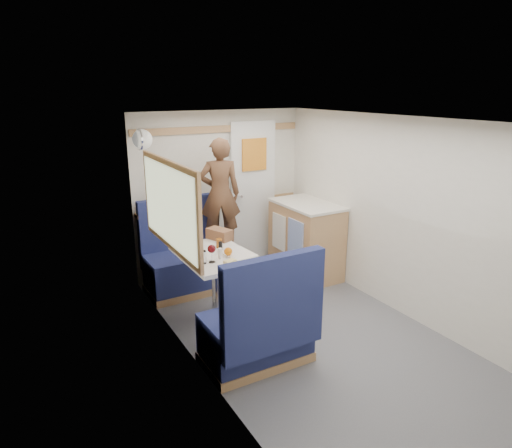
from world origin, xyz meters
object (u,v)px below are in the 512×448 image
person (220,194)px  pepper_grinder (221,247)px  tumbler_left (202,257)px  salt_grinder (220,253)px  bench_far (185,265)px  bread_loaf (219,234)px  dinette_table (215,269)px  duffel_bag (180,200)px  orange_fruit (228,251)px  cheese_block (230,262)px  bench_near (259,333)px  galley_counter (306,239)px  beer_glass (219,243)px  dome_light (142,139)px  tray (238,254)px  wine_glass (212,250)px

person → pepper_grinder: size_ratio=12.78×
tumbler_left → salt_grinder: bearing=7.6°
bench_far → bread_loaf: size_ratio=3.93×
dinette_table → duffel_bag: (0.07, 1.12, 0.44)m
bread_loaf → orange_fruit: bearing=-106.4°
salt_grinder → bread_loaf: bread_loaf is taller
cheese_block → salt_grinder: 0.22m
duffel_bag → bread_loaf: size_ratio=1.72×
bench_near → duffel_bag: bearing=88.0°
galley_counter → cheese_block: size_ratio=8.38×
dinette_table → beer_glass: size_ratio=10.01×
pepper_grinder → dome_light: bearing=119.5°
tumbler_left → bread_loaf: tumbler_left is taller
salt_grinder → bread_loaf: (0.23, 0.52, 0.01)m
pepper_grinder → person: bearing=64.8°
duffel_bag → pepper_grinder: bearing=-88.8°
bench_far → bench_near: 1.73m
galley_counter → beer_glass: (-1.36, -0.41, 0.30)m
bench_far → bread_loaf: (0.22, -0.49, 0.48)m
person → beer_glass: person is taller
tray → beer_glass: beer_glass is taller
tray → beer_glass: 0.28m
orange_fruit → bread_loaf: (0.15, 0.52, -0.00)m
galley_counter → pepper_grinder: galley_counter is taller
bench_far → duffel_bag: bearing=74.7°
pepper_grinder → bread_loaf: (0.15, 0.35, 0.01)m
wine_glass → bread_loaf: wine_glass is taller
cheese_block → wine_glass: size_ratio=0.65×
bench_near → wine_glass: (-0.12, 0.67, 0.54)m
galley_counter → salt_grinder: 1.66m
person → salt_grinder: size_ratio=12.70×
duffel_bag → bench_far: bearing=-104.3°
bench_near → beer_glass: bearing=83.7°
person → salt_grinder: (-0.47, -0.99, -0.32)m
tray → orange_fruit: bearing=-174.2°
person → wine_glass: 1.22m
pepper_grinder → salt_grinder: bearing=-116.0°
duffel_bag → bread_loaf: 0.80m
bench_near → pepper_grinder: (0.07, 0.89, 0.47)m
bench_far → salt_grinder: bearing=-90.5°
dinette_table → bench_far: (-0.00, 0.86, -0.27)m
dome_light → duffel_bag: size_ratio=0.44×
tumbler_left → duffel_bag: bearing=78.2°
bread_loaf → wine_glass: bearing=-121.1°
bench_near → pepper_grinder: bench_near is taller
dome_light → tumbler_left: dome_light is taller
galley_counter → wine_glass: galley_counter is taller
tray → bread_loaf: size_ratio=1.23×
galley_counter → bread_loaf: galley_counter is taller
person → wine_glass: size_ratio=7.61×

